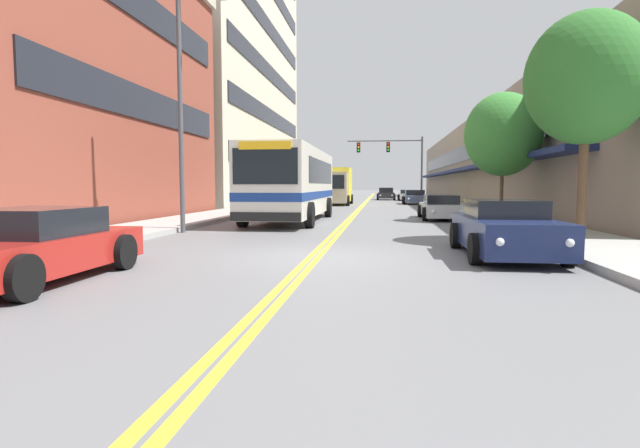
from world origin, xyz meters
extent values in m
plane|color=slate|center=(0.00, 37.00, 0.00)|extent=(240.00, 240.00, 0.00)
cube|color=#9E9B96|center=(-6.96, 37.00, 0.08)|extent=(2.91, 106.00, 0.16)
cube|color=#9E9B96|center=(6.96, 37.00, 0.08)|extent=(2.91, 106.00, 0.16)
cube|color=yellow|center=(-0.10, 37.00, 0.00)|extent=(0.14, 106.00, 0.01)
cube|color=yellow|center=(0.10, 37.00, 0.00)|extent=(0.14, 106.00, 0.01)
cube|color=brown|center=(-13.16, 9.54, 6.37)|extent=(9.00, 17.78, 12.74)
cube|color=black|center=(-8.62, 9.54, 5.09)|extent=(0.08, 15.65, 1.40)
cube|color=black|center=(-8.62, 9.54, 9.17)|extent=(0.08, 15.65, 1.40)
cube|color=beige|center=(-14.66, 34.23, 15.71)|extent=(12.00, 28.31, 31.41)
cube|color=black|center=(-8.62, 34.23, 3.93)|extent=(0.08, 26.04, 1.40)
cube|color=black|center=(-8.62, 34.23, 7.85)|extent=(0.08, 26.04, 1.40)
cube|color=black|center=(-8.62, 34.23, 11.78)|extent=(0.08, 26.04, 1.40)
cube|color=black|center=(-8.62, 34.23, 15.71)|extent=(0.08, 26.04, 1.40)
cube|color=gray|center=(12.66, 37.00, 3.59)|extent=(8.00, 68.00, 7.17)
cube|color=navy|center=(8.11, 37.00, 2.90)|extent=(1.10, 61.20, 0.24)
cube|color=black|center=(8.62, 37.00, 4.45)|extent=(0.08, 61.20, 1.40)
cube|color=silver|center=(-2.52, 11.14, 1.78)|extent=(2.56, 10.75, 2.85)
cube|color=navy|center=(-2.52, 11.14, 1.21)|extent=(2.58, 10.77, 0.32)
cube|color=black|center=(-2.52, 11.68, 2.23)|extent=(2.59, 8.38, 1.03)
cube|color=black|center=(-2.52, 5.75, 2.29)|extent=(2.31, 0.04, 1.26)
cube|color=yellow|center=(-2.52, 5.74, 3.00)|extent=(1.85, 0.06, 0.28)
cube|color=black|center=(-2.52, 5.73, 0.53)|extent=(2.51, 0.08, 0.32)
cylinder|color=black|center=(-3.83, 7.49, 0.50)|extent=(0.30, 1.00, 1.00)
cylinder|color=black|center=(-1.20, 7.49, 0.50)|extent=(0.30, 1.00, 1.00)
cylinder|color=black|center=(-3.83, 14.10, 0.50)|extent=(0.30, 1.00, 1.00)
cylinder|color=black|center=(-1.20, 14.10, 0.50)|extent=(0.30, 1.00, 1.00)
cube|color=beige|center=(-4.30, 21.49, 0.48)|extent=(1.71, 4.08, 0.59)
cube|color=black|center=(-4.30, 21.65, 1.04)|extent=(1.47, 1.80, 0.53)
cylinder|color=black|center=(-5.17, 20.22, 0.35)|extent=(0.22, 0.69, 0.69)
cylinder|color=black|center=(-3.42, 20.22, 0.35)|extent=(0.22, 0.69, 0.69)
cylinder|color=black|center=(-5.17, 22.75, 0.35)|extent=(0.22, 0.69, 0.69)
cylinder|color=black|center=(-3.42, 22.75, 0.35)|extent=(0.22, 0.69, 0.69)
sphere|color=silver|center=(-4.89, 19.43, 0.51)|extent=(0.16, 0.16, 0.16)
sphere|color=silver|center=(-3.70, 19.43, 0.51)|extent=(0.16, 0.16, 0.16)
cube|color=red|center=(-4.91, 23.54, 0.51)|extent=(0.18, 0.04, 0.10)
cube|color=red|center=(-3.68, 23.54, 0.51)|extent=(0.18, 0.04, 0.10)
cube|color=#38383D|center=(-4.32, 33.82, 0.51)|extent=(1.92, 4.33, 0.64)
cube|color=black|center=(-4.32, 34.00, 1.10)|extent=(1.65, 1.91, 0.55)
cylinder|color=black|center=(-5.30, 32.48, 0.34)|extent=(0.22, 0.69, 0.69)
cylinder|color=black|center=(-3.34, 32.48, 0.34)|extent=(0.22, 0.69, 0.69)
cylinder|color=black|center=(-5.30, 35.17, 0.34)|extent=(0.22, 0.69, 0.69)
cylinder|color=black|center=(-3.34, 35.17, 0.34)|extent=(0.22, 0.69, 0.69)
sphere|color=silver|center=(-4.99, 31.64, 0.54)|extent=(0.16, 0.16, 0.16)
sphere|color=silver|center=(-3.65, 31.64, 0.54)|extent=(0.16, 0.16, 0.16)
cube|color=red|center=(-5.01, 36.00, 0.54)|extent=(0.18, 0.04, 0.10)
cube|color=red|center=(-3.63, 36.00, 0.54)|extent=(0.18, 0.04, 0.10)
cube|color=maroon|center=(-4.40, -3.59, 0.48)|extent=(1.87, 4.43, 0.59)
cube|color=black|center=(-4.40, -3.41, 1.01)|extent=(1.61, 1.95, 0.47)
cylinder|color=black|center=(-3.44, -4.96, 0.34)|extent=(0.22, 0.68, 0.68)
cylinder|color=black|center=(-5.36, -2.21, 0.34)|extent=(0.22, 0.68, 0.68)
cylinder|color=black|center=(-3.44, -2.21, 0.34)|extent=(0.22, 0.68, 0.68)
cube|color=red|center=(-5.07, -1.36, 0.51)|extent=(0.18, 0.04, 0.10)
cube|color=red|center=(-3.73, -1.36, 0.51)|extent=(0.18, 0.04, 0.10)
cube|color=#19234C|center=(4.33, 0.57, 0.54)|extent=(1.77, 4.43, 0.71)
cube|color=black|center=(4.33, 0.75, 1.09)|extent=(1.52, 1.95, 0.40)
cylinder|color=black|center=(3.42, -0.80, 0.33)|extent=(0.22, 0.66, 0.66)
cylinder|color=black|center=(5.24, -0.80, 0.33)|extent=(0.22, 0.66, 0.66)
cylinder|color=black|center=(3.42, 1.95, 0.33)|extent=(0.22, 0.66, 0.66)
cylinder|color=black|center=(5.24, 1.95, 0.33)|extent=(0.22, 0.66, 0.66)
sphere|color=silver|center=(3.71, -1.66, 0.57)|extent=(0.16, 0.16, 0.16)
sphere|color=silver|center=(4.95, -1.66, 0.57)|extent=(0.16, 0.16, 0.16)
cube|color=red|center=(3.69, 2.80, 0.57)|extent=(0.18, 0.04, 0.10)
cube|color=red|center=(4.97, 2.80, 0.57)|extent=(0.18, 0.04, 0.10)
cube|color=#475675|center=(4.37, 32.54, 0.48)|extent=(1.83, 4.21, 0.59)
cube|color=black|center=(4.37, 32.70, 1.00)|extent=(1.57, 1.85, 0.44)
cylinder|color=black|center=(3.43, 31.23, 0.33)|extent=(0.22, 0.67, 0.67)
cylinder|color=black|center=(5.31, 31.23, 0.33)|extent=(0.22, 0.67, 0.67)
cylinder|color=black|center=(3.43, 33.84, 0.33)|extent=(0.22, 0.67, 0.67)
cylinder|color=black|center=(5.31, 33.84, 0.33)|extent=(0.22, 0.67, 0.67)
sphere|color=silver|center=(3.73, 30.41, 0.51)|extent=(0.16, 0.16, 0.16)
sphere|color=silver|center=(5.01, 30.41, 0.51)|extent=(0.16, 0.16, 0.16)
cube|color=red|center=(3.71, 34.65, 0.51)|extent=(0.18, 0.04, 0.10)
cube|color=red|center=(5.03, 34.65, 0.51)|extent=(0.18, 0.04, 0.10)
cube|color=#B7B7BC|center=(4.37, 13.23, 0.46)|extent=(1.74, 4.71, 0.56)
cube|color=black|center=(4.37, 13.42, 0.95)|extent=(1.50, 2.07, 0.42)
cylinder|color=black|center=(3.47, 11.77, 0.32)|extent=(0.22, 0.64, 0.64)
cylinder|color=black|center=(5.26, 11.77, 0.32)|extent=(0.22, 0.64, 0.64)
cylinder|color=black|center=(3.47, 14.69, 0.32)|extent=(0.22, 0.64, 0.64)
cylinder|color=black|center=(5.26, 14.69, 0.32)|extent=(0.22, 0.64, 0.64)
sphere|color=silver|center=(3.76, 10.85, 0.48)|extent=(0.16, 0.16, 0.16)
sphere|color=silver|center=(4.98, 10.85, 0.48)|extent=(0.16, 0.16, 0.16)
cube|color=red|center=(3.74, 15.60, 0.48)|extent=(0.18, 0.04, 0.10)
cube|color=red|center=(4.99, 15.60, 0.48)|extent=(0.18, 0.04, 0.10)
cube|color=white|center=(4.27, 42.94, 0.45)|extent=(1.75, 4.47, 0.56)
cube|color=black|center=(4.27, 43.12, 0.94)|extent=(1.51, 1.97, 0.42)
cylinder|color=black|center=(3.37, 41.55, 0.31)|extent=(0.22, 0.62, 0.62)
cylinder|color=black|center=(5.17, 41.55, 0.31)|extent=(0.22, 0.62, 0.62)
cylinder|color=black|center=(3.37, 44.32, 0.31)|extent=(0.22, 0.62, 0.62)
cylinder|color=black|center=(5.17, 44.32, 0.31)|extent=(0.22, 0.62, 0.62)
sphere|color=silver|center=(3.66, 40.68, 0.48)|extent=(0.16, 0.16, 0.16)
sphere|color=silver|center=(4.88, 40.68, 0.48)|extent=(0.16, 0.16, 0.16)
cube|color=red|center=(3.64, 45.18, 0.48)|extent=(0.18, 0.04, 0.10)
cube|color=red|center=(4.90, 45.18, 0.48)|extent=(0.18, 0.04, 0.10)
cube|color=#232328|center=(2.00, 45.08, 0.50)|extent=(1.78, 4.31, 0.62)
cube|color=black|center=(2.00, 45.25, 1.09)|extent=(1.53, 1.90, 0.54)
cylinder|color=black|center=(1.09, 43.75, 0.35)|extent=(0.22, 0.70, 0.70)
cylinder|color=black|center=(2.92, 43.75, 0.35)|extent=(0.22, 0.70, 0.70)
cylinder|color=black|center=(1.09, 46.42, 0.35)|extent=(0.22, 0.70, 0.70)
cylinder|color=black|center=(2.92, 46.42, 0.35)|extent=(0.22, 0.70, 0.70)
sphere|color=silver|center=(1.38, 42.91, 0.53)|extent=(0.16, 0.16, 0.16)
sphere|color=silver|center=(2.63, 42.91, 0.53)|extent=(0.16, 0.16, 0.16)
cube|color=red|center=(1.36, 47.24, 0.53)|extent=(0.18, 0.04, 0.10)
cube|color=red|center=(2.64, 47.24, 0.53)|extent=(0.18, 0.04, 0.10)
cube|color=#BCAD89|center=(-2.35, 27.97, 1.46)|extent=(2.37, 1.98, 2.41)
cube|color=black|center=(-2.35, 26.96, 1.89)|extent=(2.01, 0.04, 1.06)
cube|color=yellow|center=(-2.35, 31.26, 1.67)|extent=(2.41, 4.61, 2.83)
cylinder|color=black|center=(-3.56, 27.97, 0.42)|extent=(0.28, 0.84, 0.84)
cylinder|color=black|center=(-1.13, 27.97, 0.42)|extent=(0.28, 0.84, 0.84)
cylinder|color=black|center=(-3.56, 32.65, 0.42)|extent=(0.28, 0.84, 0.84)
cylinder|color=black|center=(-1.13, 32.65, 0.42)|extent=(0.28, 0.84, 0.84)
cylinder|color=#47474C|center=(5.20, 36.15, 3.06)|extent=(0.18, 0.18, 6.12)
cylinder|color=#47474C|center=(1.74, 36.15, 5.77)|extent=(6.93, 0.11, 0.11)
cube|color=black|center=(2.08, 36.15, 5.17)|extent=(0.34, 0.26, 0.92)
sphere|color=red|center=(2.08, 35.99, 5.45)|extent=(0.18, 0.18, 0.18)
sphere|color=yellow|center=(2.08, 35.99, 5.17)|extent=(0.18, 0.18, 0.18)
sphere|color=green|center=(2.08, 35.99, 4.89)|extent=(0.18, 0.18, 0.18)
cylinder|color=black|center=(2.08, 36.15, 5.70)|extent=(0.02, 0.02, 0.14)
cube|color=black|center=(-0.69, 36.15, 5.17)|extent=(0.34, 0.26, 0.92)
sphere|color=red|center=(-0.69, 35.99, 5.45)|extent=(0.18, 0.18, 0.18)
sphere|color=yellow|center=(-0.69, 35.99, 5.17)|extent=(0.18, 0.18, 0.18)
sphere|color=green|center=(-0.69, 35.99, 4.89)|extent=(0.18, 0.18, 0.18)
cylinder|color=black|center=(-0.69, 36.15, 5.70)|extent=(0.02, 0.02, 0.14)
cylinder|color=#47474C|center=(-5.30, 5.19, 4.03)|extent=(0.16, 0.16, 8.06)
cylinder|color=brown|center=(7.04, 3.42, 1.66)|extent=(0.25, 0.25, 2.99)
ellipsoid|color=#2D6B28|center=(7.04, 3.42, 4.54)|extent=(3.26, 3.26, 3.59)
cylinder|color=brown|center=(6.81, 11.84, 1.31)|extent=(0.16, 0.16, 2.29)
ellipsoid|color=#387F33|center=(6.81, 11.84, 3.87)|extent=(3.34, 3.34, 3.68)
camera|label=1|loc=(1.50, -11.25, 1.63)|focal=28.00mm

